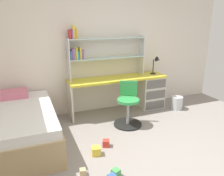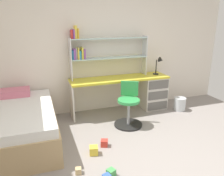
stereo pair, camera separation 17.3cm
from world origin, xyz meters
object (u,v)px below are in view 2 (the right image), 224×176
object	(u,v)px
desk	(144,90)
toy_block_yellow_2	(94,150)
toy_block_red_3	(104,143)
desk_lamp	(160,63)
toy_block_green_1	(111,173)
toy_block_natural_0	(78,171)
waste_bin	(180,104)
bed_platform	(15,126)
bookshelf_hutch	(100,50)
swivel_chair	(129,109)

from	to	relation	value
desk	toy_block_yellow_2	xyz separation A→B (m)	(-1.48, -1.36, -0.36)
toy_block_red_3	toy_block_yellow_2	bearing A→B (deg)	-143.44
desk	desk_lamp	xyz separation A→B (m)	(0.35, -0.01, 0.58)
toy_block_green_1	toy_block_red_3	xyz separation A→B (m)	(0.12, 0.69, 0.01)
toy_block_natural_0	toy_block_yellow_2	distance (m)	0.46
desk	waste_bin	distance (m)	0.83
toy_block_red_3	desk_lamp	bearing A→B (deg)	36.41
toy_block_yellow_2	waste_bin	bearing A→B (deg)	24.81
bed_platform	toy_block_green_1	bearing A→B (deg)	-47.13
bed_platform	toy_block_natural_0	distance (m)	1.35
bookshelf_hutch	toy_block_natural_0	distance (m)	2.39
waste_bin	toy_block_red_3	xyz separation A→B (m)	(-1.97, -0.85, -0.09)
bed_platform	toy_block_natural_0	bearing A→B (deg)	-53.82
waste_bin	toy_block_yellow_2	world-z (taller)	waste_bin
toy_block_green_1	desk	bearing A→B (deg)	53.66
bed_platform	waste_bin	xyz separation A→B (m)	(3.25, 0.28, -0.15)
swivel_chair	toy_block_yellow_2	xyz separation A→B (m)	(-0.85, -0.72, -0.26)
waste_bin	toy_block_natural_0	xyz separation A→B (m)	(-2.47, -1.36, -0.10)
toy_block_green_1	bed_platform	bearing A→B (deg)	132.87
desk	toy_block_red_3	world-z (taller)	desk
desk_lamp	bed_platform	world-z (taller)	desk_lamp
toy_block_green_1	toy_block_yellow_2	world-z (taller)	toy_block_yellow_2
toy_block_green_1	toy_block_yellow_2	distance (m)	0.54
waste_bin	toy_block_green_1	xyz separation A→B (m)	(-2.09, -1.54, -0.09)
bed_platform	toy_block_red_3	distance (m)	1.43
waste_bin	bookshelf_hutch	bearing A→B (deg)	163.26
bookshelf_hutch	desk_lamp	distance (m)	1.33
bookshelf_hutch	desk	bearing A→B (deg)	-8.44
waste_bin	toy_block_green_1	bearing A→B (deg)	-143.63
toy_block_red_3	bookshelf_hutch	bearing A→B (deg)	76.15
bookshelf_hutch	toy_block_green_1	distance (m)	2.43
bookshelf_hutch	toy_block_yellow_2	bearing A→B (deg)	-109.86
bed_platform	swivel_chair	bearing A→B (deg)	-0.04
desk	bookshelf_hutch	xyz separation A→B (m)	(-0.94, 0.14, 0.89)
swivel_chair	waste_bin	xyz separation A→B (m)	(1.32, 0.29, -0.18)
swivel_chair	desk	bearing A→B (deg)	45.64
toy_block_natural_0	bed_platform	bearing A→B (deg)	126.18
toy_block_natural_0	toy_block_red_3	xyz separation A→B (m)	(0.50, 0.51, 0.01)
desk	toy_block_red_3	xyz separation A→B (m)	(-1.27, -1.20, -0.37)
bookshelf_hutch	swivel_chair	distance (m)	1.30
desk_lamp	waste_bin	bearing A→B (deg)	-44.37
desk	toy_block_yellow_2	distance (m)	2.04
bookshelf_hutch	desk_lamp	world-z (taller)	bookshelf_hutch
desk	toy_block_red_3	size ratio (longest dim) A/B	19.56
swivel_chair	toy_block_yellow_2	world-z (taller)	swivel_chair
desk_lamp	toy_block_yellow_2	world-z (taller)	desk_lamp
bookshelf_hutch	waste_bin	world-z (taller)	bookshelf_hutch
toy_block_green_1	toy_block_red_3	world-z (taller)	toy_block_red_3
waste_bin	toy_block_red_3	size ratio (longest dim) A/B	2.63
toy_block_natural_0	desk	bearing A→B (deg)	43.98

